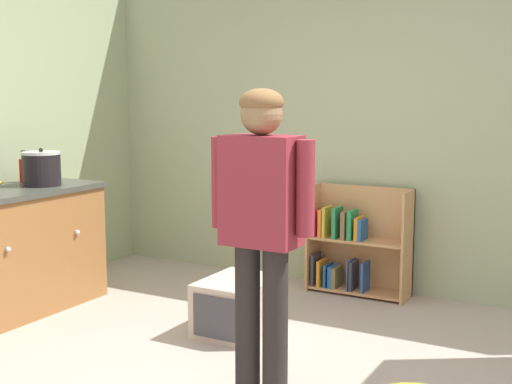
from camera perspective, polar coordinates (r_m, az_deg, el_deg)
The scene contains 8 objects.
back_wall at distance 5.42m, azimuth 11.34°, elevation 5.75°, with size 5.20×0.06×2.70m, color #A3AE88.
left_side_wall at distance 5.62m, azimuth -20.73°, elevation 5.46°, with size 0.06×2.99×2.70m, color #A1B185.
bookshelf at distance 5.44m, azimuth 8.22°, elevation -4.54°, with size 0.80×0.28×0.85m.
standing_person at distance 3.37m, azimuth 0.45°, elevation -2.09°, with size 0.57×0.22×1.60m.
pet_carrier at distance 4.54m, azimuth -1.61°, elevation -9.58°, with size 0.42×0.55×0.36m.
crock_pot at distance 5.23m, azimuth -17.60°, elevation 1.89°, with size 0.28×0.28×0.28m.
ketchup_bottle at distance 5.46m, azimuth -18.96°, elevation 1.79°, with size 0.07×0.07×0.25m.
yellow_cup at distance 5.60m, azimuth -16.53°, elevation 1.51°, with size 0.08×0.08×0.10m, color yellow.
Camera 1 is at (1.65, -2.83, 1.56)m, focal length 47.49 mm.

